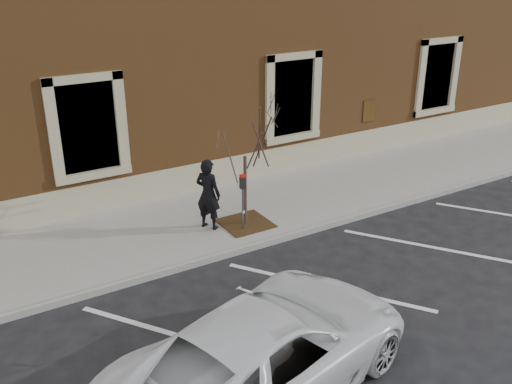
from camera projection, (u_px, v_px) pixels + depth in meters
ground at (269, 244)px, 13.37m from camera, size 120.00×120.00×0.00m
sidewalk_near at (233, 214)px, 14.72m from camera, size 40.00×3.50×0.15m
curb_near at (270, 242)px, 13.30m from camera, size 40.00×0.12×0.15m
parking_stripes at (327, 287)px, 11.63m from camera, size 28.00×4.40×0.01m
building_civic at (139, 32)px, 17.93m from camera, size 40.00×8.62×8.00m
man at (208, 194)px, 13.50m from camera, size 0.69×0.76×1.74m
parking_meter at (243, 192)px, 13.34m from camera, size 0.13×0.10×1.41m
tree_grate at (246, 223)px, 14.01m from camera, size 1.16×1.16×0.03m
sapling at (245, 137)px, 13.15m from camera, size 1.92×1.92×3.19m
white_truck at (267, 350)px, 8.65m from camera, size 5.75×3.78×1.47m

